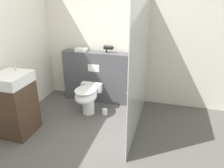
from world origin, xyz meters
The scene contains 9 objects.
ground_plane centered at (0.00, 0.00, 0.00)m, with size 12.00×12.00×0.00m, color #565451.
wall_back centered at (0.00, 2.02, 1.25)m, with size 8.00×0.06×2.50m.
partition_panel centered at (-0.28, 1.81, 0.49)m, with size 1.27×0.25×0.98m.
shower_glass centered at (0.67, 1.10, 1.00)m, with size 0.04×1.78×1.99m.
toilet centered at (-0.24, 1.22, 0.34)m, with size 0.37×0.57×0.51m.
sink_vanity centered at (-1.06, 0.43, 0.48)m, with size 0.47×0.51×1.09m.
hair_drier centered at (-0.03, 1.83, 1.08)m, with size 0.19×0.07×0.13m.
folded_towel centered at (-0.55, 1.79, 1.01)m, with size 0.21×0.16×0.06m.
spare_toilet_roll centered at (0.05, 1.30, 0.05)m, with size 0.09×0.09×0.10m.
Camera 1 is at (1.09, -1.93, 1.99)m, focal length 35.00 mm.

